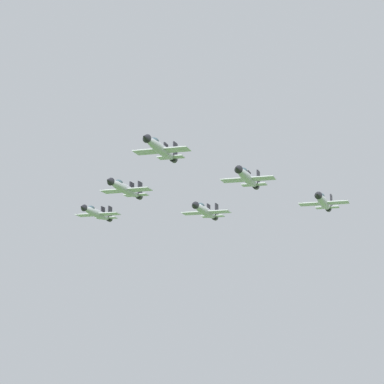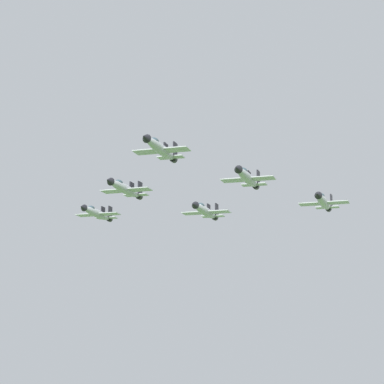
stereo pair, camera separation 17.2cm
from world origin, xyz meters
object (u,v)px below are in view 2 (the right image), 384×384
(jet_left_outer, at_px, (323,202))
(jet_right_outer, at_px, (97,213))
(jet_right_wingman, at_px, (125,189))
(jet_lead, at_px, (160,149))
(jet_slot_rear, at_px, (205,211))
(jet_left_wingman, at_px, (247,177))

(jet_left_outer, distance_m, jet_right_outer, 54.81)
(jet_right_wingman, distance_m, jet_left_outer, 44.21)
(jet_lead, bearing_deg, jet_right_wingman, -139.55)
(jet_left_outer, distance_m, jet_slot_rear, 27.41)
(jet_lead, height_order, jet_right_outer, jet_lead)
(jet_lead, distance_m, jet_right_wingman, 21.50)
(jet_slot_rear, bearing_deg, jet_left_wingman, 41.04)
(jet_left_outer, bearing_deg, jet_right_wingman, -67.81)
(jet_left_outer, bearing_deg, jet_slot_rear, -89.22)
(jet_lead, bearing_deg, jet_left_wingman, 139.72)
(jet_left_wingman, bearing_deg, jet_slot_rear, -139.36)
(jet_left_wingman, height_order, jet_left_outer, jet_left_wingman)
(jet_lead, xyz_separation_m, jet_right_outer, (-20.31, -37.12, -5.65))
(jet_right_outer, height_order, jet_slot_rear, jet_right_outer)
(jet_right_wingman, relative_size, jet_left_outer, 1.02)
(jet_lead, distance_m, jet_right_outer, 42.69)
(jet_left_wingman, distance_m, jet_left_outer, 21.35)
(jet_right_wingman, relative_size, jet_slot_rear, 1.00)
(jet_right_wingman, bearing_deg, jet_left_outer, 112.53)
(jet_lead, xyz_separation_m, jet_slot_rear, (-30.11, -11.53, -6.61))
(jet_left_outer, xyz_separation_m, jet_right_outer, (19.60, -51.19, 0.33))
(jet_slot_rear, bearing_deg, jet_left_outer, 90.68)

